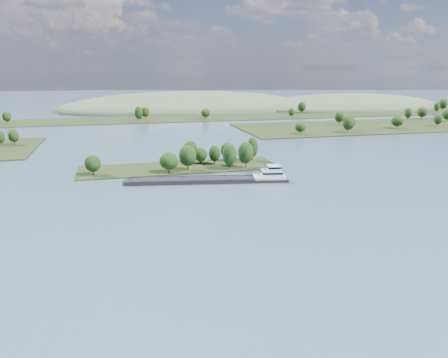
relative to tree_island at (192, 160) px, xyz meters
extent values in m
plane|color=#374E5F|center=(-6.41, -58.24, -4.26)|extent=(1800.00, 1800.00, 0.00)
cube|color=black|center=(-6.41, 1.76, -4.26)|extent=(100.00, 30.00, 1.20)
cylinder|color=black|center=(16.98, -9.56, -1.57)|extent=(0.50, 0.50, 4.19)
ellipsoid|color=black|center=(16.98, -9.56, 3.76)|extent=(7.24, 7.24, 10.77)
cylinder|color=black|center=(1.32, 12.84, -1.77)|extent=(0.50, 0.50, 3.77)
ellipsoid|color=black|center=(1.32, 12.84, 3.02)|extent=(7.65, 7.65, 9.70)
cylinder|color=black|center=(-3.41, -5.97, -1.62)|extent=(0.50, 0.50, 4.08)
ellipsoid|color=black|center=(-3.41, -5.97, 3.56)|extent=(8.67, 8.67, 10.48)
cylinder|color=black|center=(5.31, 5.52, -2.19)|extent=(0.50, 0.50, 2.95)
ellipsoid|color=black|center=(5.31, 5.52, 1.56)|extent=(6.87, 6.87, 7.59)
cylinder|color=black|center=(-13.08, -8.83, -2.07)|extent=(0.50, 0.50, 3.18)
ellipsoid|color=black|center=(-13.08, -8.83, 1.98)|extent=(9.07, 9.07, 8.19)
cylinder|color=black|center=(-48.35, -5.25, -2.08)|extent=(0.50, 0.50, 3.16)
ellipsoid|color=black|center=(-48.35, -5.25, 1.93)|extent=(7.48, 7.48, 8.12)
cylinder|color=black|center=(12.47, 4.03, -2.03)|extent=(0.50, 0.50, 3.27)
ellipsoid|color=black|center=(12.47, 4.03, 2.13)|extent=(6.17, 6.17, 8.40)
cylinder|color=black|center=(34.34, 7.45, -1.55)|extent=(0.50, 0.50, 4.21)
ellipsoid|color=black|center=(34.34, 7.45, 3.80)|extent=(5.90, 5.90, 10.84)
cylinder|color=black|center=(25.80, -7.99, -1.48)|extent=(0.50, 0.50, 4.35)
ellipsoid|color=black|center=(25.80, -7.99, 4.05)|extent=(7.97, 7.97, 11.20)
cylinder|color=black|center=(20.82, 10.27, -2.01)|extent=(0.50, 0.50, 3.31)
ellipsoid|color=black|center=(20.82, 10.27, 2.20)|extent=(7.11, 7.11, 8.50)
cylinder|color=black|center=(-101.66, 93.36, -1.79)|extent=(0.50, 0.50, 3.34)
ellipsoid|color=black|center=(-101.66, 93.36, 2.45)|extent=(6.79, 6.79, 8.58)
cylinder|color=black|center=(-109.06, 90.74, -1.79)|extent=(0.50, 0.50, 3.35)
ellipsoid|color=black|center=(-109.06, 90.74, 2.47)|extent=(5.63, 5.63, 8.61)
cube|color=black|center=(223.59, 121.76, -4.26)|extent=(320.00, 90.00, 1.60)
cylinder|color=black|center=(265.40, 131.76, -1.61)|extent=(0.50, 0.50, 3.70)
ellipsoid|color=black|center=(265.40, 131.76, 3.10)|extent=(9.48, 9.48, 9.52)
cylinder|color=black|center=(99.31, 91.54, -1.98)|extent=(0.50, 0.50, 2.96)
ellipsoid|color=black|center=(99.31, 91.54, 1.79)|extent=(7.99, 7.99, 7.61)
cylinder|color=black|center=(256.06, 155.53, -1.56)|extent=(0.50, 0.50, 3.79)
ellipsoid|color=black|center=(256.06, 155.53, 3.26)|extent=(9.64, 9.64, 9.76)
cylinder|color=black|center=(232.71, 104.82, -1.81)|extent=(0.50, 0.50, 3.30)
ellipsoid|color=black|center=(232.71, 104.82, 2.38)|extent=(6.93, 6.93, 8.48)
cylinder|color=black|center=(190.77, 102.01, -1.77)|extent=(0.50, 0.50, 3.38)
ellipsoid|color=black|center=(190.77, 102.01, 2.52)|extent=(9.94, 9.94, 8.69)
cylinder|color=black|center=(138.62, 90.03, -1.38)|extent=(0.50, 0.50, 4.16)
ellipsoid|color=black|center=(138.62, 90.03, 3.91)|extent=(8.75, 8.75, 10.70)
cylinder|color=black|center=(149.56, 103.62, -1.77)|extent=(0.50, 0.50, 3.39)
ellipsoid|color=black|center=(149.56, 103.62, 2.54)|extent=(5.44, 5.44, 8.71)
cylinder|color=black|center=(156.81, 137.19, -1.56)|extent=(0.50, 0.50, 3.80)
ellipsoid|color=black|center=(156.81, 137.19, 3.27)|extent=(8.44, 8.44, 9.77)
cylinder|color=black|center=(236.84, 150.67, -1.51)|extent=(0.50, 0.50, 3.89)
ellipsoid|color=black|center=(236.84, 150.67, 3.44)|extent=(7.05, 7.05, 10.01)
cube|color=black|center=(-6.41, 221.76, -4.26)|extent=(900.00, 60.00, 1.20)
cylinder|color=black|center=(337.14, 223.37, -1.34)|extent=(0.50, 0.50, 4.63)
ellipsoid|color=black|center=(337.14, 223.37, 4.55)|extent=(9.78, 9.78, 11.92)
cylinder|color=black|center=(138.20, 201.80, -2.10)|extent=(0.50, 0.50, 3.12)
ellipsoid|color=black|center=(138.20, 201.80, 1.87)|extent=(6.28, 6.28, 8.03)
cylinder|color=black|center=(-7.17, 224.68, -1.71)|extent=(0.50, 0.50, 3.90)
ellipsoid|color=black|center=(-7.17, 224.68, 3.25)|extent=(8.13, 8.13, 10.04)
cylinder|color=black|center=(317.32, 209.41, -1.79)|extent=(0.50, 0.50, 3.74)
ellipsoid|color=black|center=(317.32, 209.41, 2.96)|extent=(6.28, 6.28, 9.61)
cylinder|color=black|center=(164.57, 236.15, -1.54)|extent=(0.50, 0.50, 4.25)
ellipsoid|color=black|center=(164.57, 236.15, 3.86)|extent=(9.05, 9.05, 10.92)
cylinder|color=black|center=(-131.51, 217.31, -1.83)|extent=(0.50, 0.50, 3.66)
ellipsoid|color=black|center=(-131.51, 217.31, 2.82)|extent=(7.53, 7.53, 9.41)
cylinder|color=black|center=(50.90, 211.67, -2.03)|extent=(0.50, 0.50, 3.26)
ellipsoid|color=black|center=(50.90, 211.67, 2.12)|extent=(8.86, 8.86, 8.39)
cylinder|color=black|center=(-14.63, 204.32, -1.33)|extent=(0.50, 0.50, 4.66)
ellipsoid|color=black|center=(-14.63, 204.32, 4.60)|extent=(7.61, 7.61, 11.99)
ellipsoid|color=#46593D|center=(253.59, 291.76, -4.26)|extent=(260.00, 140.00, 36.00)
ellipsoid|color=#46593D|center=(53.59, 321.76, -4.26)|extent=(320.00, 160.00, 44.00)
cube|color=black|center=(2.14, -29.23, -3.82)|extent=(71.41, 20.30, 1.95)
cube|color=maroon|center=(2.14, -29.23, -4.22)|extent=(71.61, 20.50, 0.22)
cube|color=black|center=(-4.15, -23.79, -2.58)|extent=(54.28, 9.30, 0.71)
cube|color=black|center=(-5.56, -32.36, -2.58)|extent=(54.28, 9.30, 0.71)
cube|color=black|center=(-4.86, -28.07, -2.71)|extent=(53.77, 16.53, 0.27)
cube|color=black|center=(-24.10, -24.89, -2.44)|extent=(9.05, 8.47, 0.31)
cube|color=black|center=(-14.48, -26.48, -2.44)|extent=(9.05, 8.47, 0.31)
cube|color=black|center=(-4.86, -28.07, -2.44)|extent=(9.05, 8.47, 0.31)
cube|color=black|center=(4.76, -29.66, -2.44)|extent=(9.05, 8.47, 0.31)
cube|color=black|center=(14.38, -31.25, -2.44)|extent=(9.05, 8.47, 0.31)
cube|color=black|center=(-33.28, -23.38, -3.46)|extent=(3.92, 8.30, 1.77)
cylinder|color=black|center=(-32.40, -23.52, -2.22)|extent=(0.24, 0.24, 1.95)
cube|color=white|center=(29.25, -33.70, -2.31)|extent=(15.38, 10.71, 1.06)
cube|color=white|center=(30.13, -33.85, -0.54)|extent=(9.90, 8.44, 2.66)
cube|color=black|center=(30.13, -33.85, -0.18)|extent=(10.10, 8.64, 0.80)
cube|color=white|center=(31.00, -33.99, 1.77)|extent=(6.11, 6.11, 1.95)
cube|color=black|center=(31.00, -33.99, 2.12)|extent=(6.32, 6.32, 0.71)
cube|color=white|center=(31.00, -33.99, 2.83)|extent=(6.52, 6.52, 0.18)
cylinder|color=white|center=(33.19, -34.35, 3.89)|extent=(0.20, 0.20, 2.30)
cylinder|color=black|center=(27.93, -30.79, 3.01)|extent=(0.51, 0.51, 1.06)
camera|label=1|loc=(-37.38, -214.22, 45.45)|focal=35.00mm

